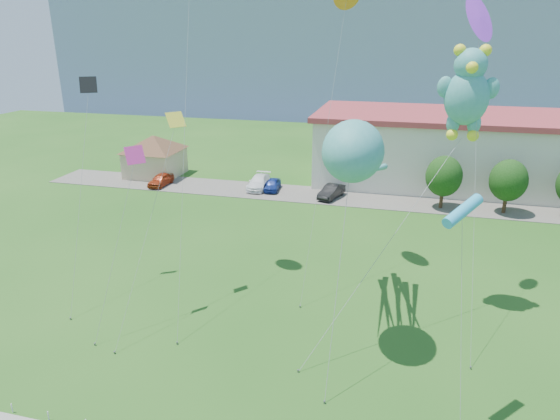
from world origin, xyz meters
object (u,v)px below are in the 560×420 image
object	(u,v)px
parked_car_blue	(273,185)
octopus_kite	(355,160)
parked_car_white	(259,182)
parked_car_black	(331,191)
pavilion	(154,152)
parked_car_red	(161,180)
teddy_bear_kite	(468,91)

from	to	relation	value
parked_car_blue	octopus_kite	xyz separation A→B (m)	(11.64, -25.72, 9.84)
parked_car_white	parked_car_black	world-z (taller)	parked_car_white
parked_car_blue	parked_car_white	bearing A→B (deg)	165.38
pavilion	parked_car_red	xyz separation A→B (m)	(2.71, -3.94, -2.27)
parked_car_red	teddy_bear_kite	world-z (taller)	teddy_bear_kite
parked_car_red	parked_car_white	bearing A→B (deg)	11.86
pavilion	teddy_bear_kite	distance (m)	41.93
pavilion	teddy_bear_kite	world-z (taller)	teddy_bear_kite
pavilion	parked_car_black	bearing A→B (deg)	-8.90
parked_car_blue	parked_car_black	world-z (taller)	parked_car_black
parked_car_red	octopus_kite	bearing A→B (deg)	-41.29
teddy_bear_kite	parked_car_blue	bearing A→B (deg)	130.17
parked_car_black	parked_car_blue	bearing A→B (deg)	-171.92
parked_car_white	parked_car_red	bearing A→B (deg)	-173.46
parked_car_black	teddy_bear_kite	xyz separation A→B (m)	(10.58, -19.60, 13.04)
teddy_bear_kite	parked_car_red	bearing A→B (deg)	147.84
parked_car_red	parked_car_black	xyz separation A→B (m)	(19.97, 0.39, 0.00)
parked_car_black	teddy_bear_kite	bearing A→B (deg)	-44.83
pavilion	parked_car_blue	distance (m)	16.18
parked_car_blue	teddy_bear_kite	distance (m)	30.04
octopus_kite	teddy_bear_kite	bearing A→B (deg)	41.12
pavilion	parked_car_black	world-z (taller)	pavilion
pavilion	octopus_kite	xyz separation A→B (m)	(27.46, -28.21, 7.52)
parked_car_red	parked_car_black	distance (m)	19.97
parked_car_red	parked_car_blue	bearing A→B (deg)	9.44
pavilion	parked_car_black	xyz separation A→B (m)	(22.68, -3.55, -2.26)
parked_car_white	parked_car_black	xyz separation A→B (m)	(8.57, -1.35, -0.03)
parked_car_white	pavilion	bearing A→B (deg)	168.98
parked_car_red	parked_car_white	world-z (taller)	parked_car_white
teddy_bear_kite	pavilion	bearing A→B (deg)	145.16
parked_car_red	parked_car_blue	distance (m)	13.19
parked_car_blue	octopus_kite	world-z (taller)	octopus_kite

